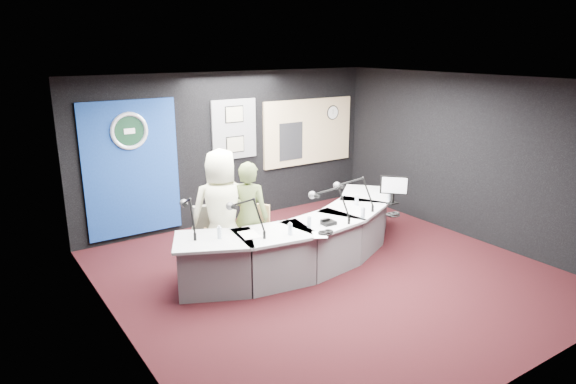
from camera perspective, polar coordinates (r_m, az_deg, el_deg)
ground at (r=7.70m, az=4.61°, el=-9.05°), size 6.00×6.00×0.00m
ceiling at (r=6.99m, az=5.13°, el=12.23°), size 6.00×6.00×0.02m
wall_back at (r=9.68m, az=-6.29°, el=4.89°), size 6.00×0.02×2.80m
wall_front at (r=5.33m, az=25.42°, el=-5.98°), size 6.00×0.02×2.80m
wall_left at (r=5.91m, az=-18.63°, el=-3.17°), size 0.02×6.00×2.80m
wall_right at (r=9.34m, az=19.46°, el=3.66°), size 0.02×6.00×2.80m
broadcast_desk at (r=7.92m, az=1.91°, el=-5.29°), size 4.50×1.90×0.75m
backdrop_panel at (r=8.99m, az=-16.96°, el=2.44°), size 1.60×0.05×2.30m
agency_seal at (r=8.83m, az=-17.22°, el=6.49°), size 0.63×0.07×0.63m
seal_center at (r=8.83m, az=-17.23°, el=6.49°), size 0.48×0.01×0.48m
pinboard at (r=9.61m, az=-6.00°, el=6.94°), size 0.90×0.04×1.10m
framed_photo_upper at (r=9.55m, az=-5.96°, el=8.58°), size 0.34×0.02×0.27m
framed_photo_lower at (r=9.64m, az=-5.87°, el=5.28°), size 0.34×0.02×0.27m
booth_window_frame at (r=10.54m, az=2.28°, el=6.71°), size 2.12×0.06×1.32m
booth_glow at (r=10.53m, az=2.31°, el=6.71°), size 2.00×0.02×1.20m
equipment_rack at (r=10.28m, az=0.33°, el=5.64°), size 0.55×0.02×0.75m
wall_clock at (r=10.82m, az=5.00°, el=8.79°), size 0.28×0.01×0.28m
armchair_left at (r=7.70m, az=-7.21°, el=-5.68°), size 0.58×0.58×0.85m
armchair_right at (r=7.71m, az=-4.33°, el=-5.27°), size 0.72×0.72×0.92m
draped_jacket at (r=7.81m, az=-8.59°, el=-3.89°), size 0.51×0.22×0.70m
person_man at (r=7.53m, az=-7.34°, el=-2.15°), size 1.06×0.88×1.85m
person_woman at (r=7.59m, az=-4.39°, el=-2.69°), size 0.70×0.71×1.65m
computer_monitor at (r=8.48m, az=11.62°, el=0.77°), size 0.35×0.36×0.32m
desk_phone at (r=7.46m, az=4.53°, el=-3.44°), size 0.20×0.16×0.05m
headphones_near at (r=8.00m, az=11.58°, el=-2.43°), size 0.24×0.24×0.04m
headphones_far at (r=7.12m, az=4.21°, el=-4.48°), size 0.22×0.22×0.04m
paper_stack at (r=7.07m, az=-4.32°, el=-4.74°), size 0.29×0.37×0.00m
notepad at (r=7.06m, az=3.54°, el=-4.77°), size 0.30×0.33×0.00m
boom_mic_a at (r=7.16m, az=-10.97°, el=-2.22°), size 0.23×0.73×0.60m
boom_mic_b at (r=7.02m, az=-4.61°, el=-2.34°), size 0.32×0.71×0.60m
boom_mic_c at (r=7.56m, az=4.74°, el=-0.98°), size 0.37×0.69×0.60m
boom_mic_d at (r=8.13m, az=7.42°, el=0.16°), size 0.40×0.67×0.60m
water_bottles at (r=7.61m, az=3.53°, el=-2.52°), size 3.19×0.60×0.18m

